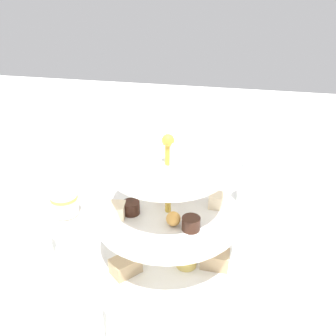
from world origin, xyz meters
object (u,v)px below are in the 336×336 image
object	(u,v)px
tiered_serving_stand	(168,222)
teacup_with_saucer	(65,206)
water_glass_tall_right	(254,186)
water_glass_mid_back	(80,320)
water_glass_short_left	(33,242)
butter_knife_right	(141,180)

from	to	relation	value
tiered_serving_stand	teacup_with_saucer	distance (m)	0.26
water_glass_tall_right	water_glass_mid_back	world-z (taller)	water_glass_tall_right
water_glass_tall_right	water_glass_short_left	xyz separation A→B (m)	(-0.39, -0.25, -0.03)
water_glass_tall_right	water_glass_short_left	distance (m)	0.46
water_glass_short_left	water_glass_tall_right	bearing A→B (deg)	32.52
water_glass_tall_right	water_glass_mid_back	size ratio (longest dim) A/B	1.16
water_glass_mid_back	water_glass_short_left	bearing A→B (deg)	136.62
water_glass_short_left	butter_knife_right	size ratio (longest dim) A/B	0.39
water_glass_tall_right	water_glass_mid_back	xyz separation A→B (m)	(-0.23, -0.40, -0.01)
water_glass_short_left	butter_knife_right	xyz separation A→B (m)	(0.11, 0.32, -0.03)
water_glass_short_left	butter_knife_right	distance (m)	0.34
water_glass_short_left	tiered_serving_stand	bearing A→B (deg)	12.43
tiered_serving_stand	water_glass_tall_right	world-z (taller)	tiered_serving_stand
water_glass_short_left	butter_knife_right	world-z (taller)	water_glass_short_left
butter_knife_right	water_glass_mid_back	xyz separation A→B (m)	(0.05, -0.47, 0.05)
water_glass_tall_right	butter_knife_right	bearing A→B (deg)	165.51
water_glass_short_left	teacup_with_saucer	distance (m)	0.14
teacup_with_saucer	water_glass_mid_back	world-z (taller)	water_glass_mid_back
water_glass_tall_right	butter_knife_right	world-z (taller)	water_glass_tall_right
butter_knife_right	water_glass_mid_back	world-z (taller)	water_glass_mid_back
tiered_serving_stand	water_glass_short_left	distance (m)	0.25
tiered_serving_stand	butter_knife_right	distance (m)	0.31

